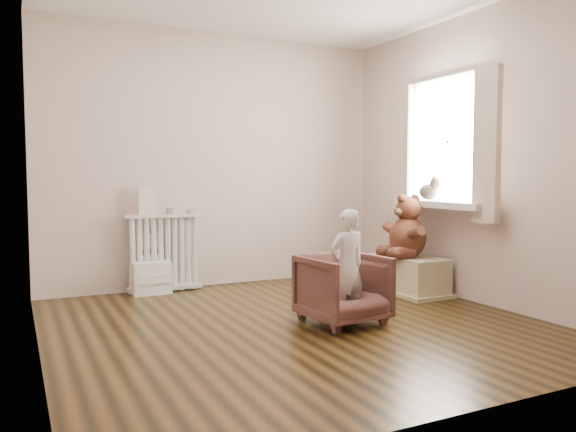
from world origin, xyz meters
name	(u,v)px	position (x,y,z in m)	size (l,w,h in m)	color
floor	(296,324)	(0.00, 0.00, 0.00)	(3.60, 3.60, 0.01)	black
back_wall	(218,160)	(0.00, 1.80, 1.30)	(3.60, 0.02, 2.60)	beige
front_wall	(474,140)	(0.00, -1.80, 1.30)	(3.60, 0.02, 2.60)	beige
left_wall	(34,149)	(-1.80, 0.00, 1.30)	(0.02, 3.60, 2.60)	beige
right_wall	(476,158)	(1.80, 0.00, 1.30)	(0.02, 3.60, 2.60)	beige
window	(449,142)	(1.76, 0.30, 1.45)	(0.03, 0.90, 1.10)	white
window_sill	(441,205)	(1.67, 0.30, 0.87)	(0.22, 1.10, 0.06)	silver
curtain_left	(487,145)	(1.65, -0.27, 1.39)	(0.06, 0.26, 1.30)	beige
curtain_right	(402,151)	(1.65, 0.87, 1.39)	(0.06, 0.26, 1.30)	beige
radiator	(164,252)	(-0.60, 1.68, 0.39)	(0.72, 0.14, 0.76)	silver
paper_doll	(148,200)	(-0.75, 1.68, 0.90)	(0.17, 0.02, 0.28)	beige
tin_a	(172,211)	(-0.52, 1.68, 0.79)	(0.11, 0.11, 0.06)	#A59E8C
tin_b	(191,211)	(-0.33, 1.68, 0.78)	(0.09, 0.09, 0.05)	#A59E8C
toy_vanity	(150,265)	(-0.74, 1.65, 0.28)	(0.36, 0.26, 0.57)	silver
armchair	(343,289)	(0.34, -0.12, 0.27)	(0.57, 0.59, 0.54)	#542F28
child	(347,266)	(0.34, -0.17, 0.45)	(0.32, 0.21, 0.87)	beige
toy_bench	(409,272)	(1.52, 0.56, 0.20)	(0.41, 0.77, 0.36)	#BAB287
teddy_bear	(408,225)	(1.47, 0.52, 0.67)	(0.48, 0.37, 0.59)	#3A1A10
plush_cat	(429,190)	(1.66, 0.45, 1.00)	(0.17, 0.28, 0.23)	#6B635B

